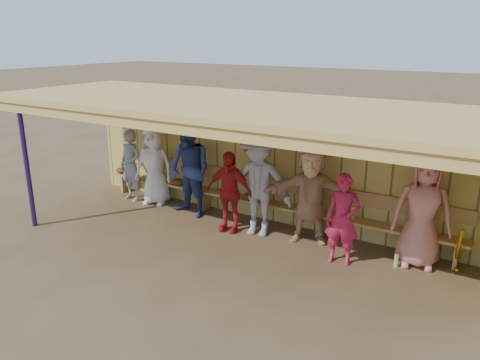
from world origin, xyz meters
name	(u,v)px	position (x,y,z in m)	size (l,w,h in m)	color
ground	(230,241)	(0.00, 0.00, 0.00)	(90.00, 90.00, 0.00)	brown
player_a	(131,165)	(-3.05, 0.71, 0.79)	(0.58, 0.38, 1.59)	gray
player_b	(154,166)	(-2.46, 0.81, 0.85)	(0.83, 0.54, 1.70)	white
player_c	(190,169)	(-1.37, 0.65, 0.97)	(0.94, 0.74, 1.94)	navy
player_d	(229,192)	(-0.28, 0.41, 0.77)	(0.90, 0.37, 1.53)	red
player_e	(258,184)	(0.27, 0.54, 0.98)	(1.26, 0.72, 1.95)	#929199
player_f	(310,195)	(1.20, 0.74, 0.88)	(1.63, 0.52, 1.75)	#DEA97D
player_g	(343,219)	(1.98, 0.24, 0.75)	(0.54, 0.36, 1.49)	#BE1E44
player_h	(422,211)	(3.05, 0.81, 0.92)	(0.90, 0.59, 1.84)	tan
dugout_structure	(269,144)	(0.39, 0.69, 1.69)	(8.80, 3.20, 2.50)	tan
bench	(260,196)	(0.00, 1.12, 0.53)	(7.60, 0.34, 0.93)	tan
dugout_equipment	(216,191)	(-0.96, 0.99, 0.49)	(7.50, 0.62, 0.80)	yellow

